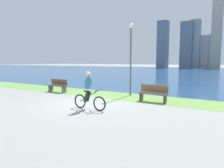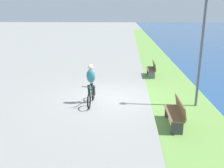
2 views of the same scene
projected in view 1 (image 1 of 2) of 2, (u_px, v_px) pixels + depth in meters
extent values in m
plane|color=gray|center=(86.00, 104.00, 9.92)|extent=(300.00, 300.00, 0.00)
cube|color=#6B9947|center=(116.00, 95.00, 12.46)|extent=(120.00, 2.56, 0.01)
cube|color=navy|center=(199.00, 72.00, 42.95)|extent=(300.00, 69.23, 0.00)
torus|color=black|center=(99.00, 104.00, 8.49)|extent=(0.64, 0.06, 0.64)
torus|color=black|center=(80.00, 101.00, 9.04)|extent=(0.64, 0.06, 0.64)
cylinder|color=#268C4C|center=(89.00, 96.00, 8.75)|extent=(1.04, 0.04, 0.61)
cylinder|color=#268C4C|center=(86.00, 97.00, 8.82)|extent=(0.04, 0.04, 0.47)
cube|color=black|center=(86.00, 91.00, 8.79)|extent=(0.24, 0.10, 0.05)
cylinder|color=black|center=(98.00, 90.00, 8.45)|extent=(0.03, 0.52, 0.03)
ellipsoid|color=teal|center=(88.00, 83.00, 8.70)|extent=(0.40, 0.36, 0.65)
sphere|color=beige|center=(88.00, 74.00, 8.65)|extent=(0.22, 0.22, 0.22)
cylinder|color=#26262D|center=(89.00, 96.00, 8.88)|extent=(0.27, 0.11, 0.49)
cylinder|color=#26262D|center=(86.00, 97.00, 8.71)|extent=(0.27, 0.11, 0.49)
cube|color=brown|center=(153.00, 93.00, 10.43)|extent=(1.50, 0.45, 0.04)
cube|color=brown|center=(154.00, 88.00, 10.57)|extent=(1.50, 0.11, 0.40)
cube|color=#38383D|center=(165.00, 99.00, 10.12)|extent=(0.08, 0.37, 0.45)
cube|color=#38383D|center=(141.00, 97.00, 10.79)|extent=(0.08, 0.37, 0.45)
cube|color=brown|center=(57.00, 86.00, 13.81)|extent=(1.50, 0.45, 0.04)
cube|color=brown|center=(59.00, 82.00, 13.94)|extent=(1.50, 0.11, 0.40)
cube|color=#595960|center=(64.00, 90.00, 13.50)|extent=(0.08, 0.37, 0.45)
cube|color=#595960|center=(51.00, 88.00, 14.17)|extent=(0.08, 0.37, 0.45)
cylinder|color=#595960|center=(131.00, 62.00, 12.30)|extent=(0.10, 0.10, 4.17)
sphere|color=white|center=(131.00, 26.00, 12.06)|extent=(0.28, 0.28, 0.28)
cube|color=slate|center=(163.00, 45.00, 68.31)|extent=(3.24, 3.74, 15.86)
cube|color=slate|center=(186.00, 45.00, 65.74)|extent=(3.75, 2.20, 15.25)
cube|color=#8C939E|center=(195.00, 44.00, 66.93)|extent=(2.89, 3.81, 16.01)
cube|color=#B7B7BC|center=(204.00, 52.00, 68.55)|extent=(3.59, 2.04, 11.17)
cube|color=#ADA899|center=(217.00, 29.00, 65.12)|extent=(3.20, 2.14, 25.43)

